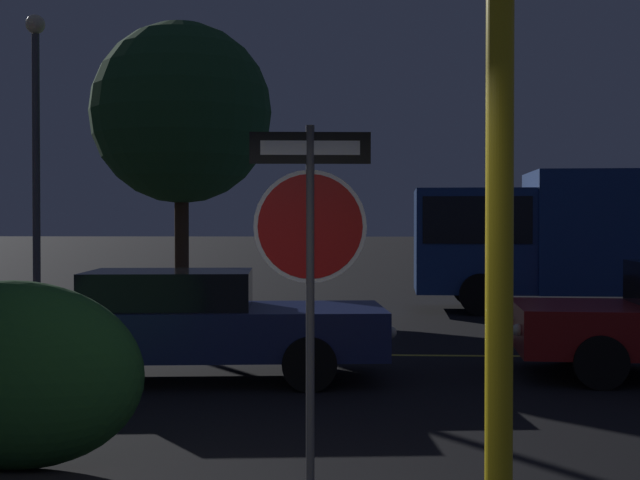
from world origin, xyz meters
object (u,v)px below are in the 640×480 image
hedge_bush_2 (13,375)px  delivery_truck (562,234)px  stop_sign (310,233)px  passing_car_2 (180,323)px  street_lamp (36,127)px  yellow_pole_right (499,299)px  tree_0 (181,114)px

hedge_bush_2 → delivery_truck: bearing=61.8°
stop_sign → passing_car_2: (-1.80, 4.14, -1.10)m
stop_sign → street_lamp: street_lamp is taller
hedge_bush_2 → delivery_truck: (6.69, 12.49, 0.91)m
yellow_pole_right → tree_0: tree_0 is taller
street_lamp → stop_sign: bearing=-61.6°
delivery_truck → street_lamp: size_ratio=1.03×
yellow_pole_right → delivery_truck: yellow_pole_right is taller
yellow_pole_right → delivery_truck: size_ratio=0.47×
passing_car_2 → tree_0: (-2.01, 9.60, 3.66)m
hedge_bush_2 → passing_car_2: size_ratio=0.40×
yellow_pole_right → passing_car_2: bearing=113.2°
hedge_bush_2 → yellow_pole_right: bearing=-39.0°
stop_sign → hedge_bush_2: size_ratio=1.27×
yellow_pole_right → hedge_bush_2: bearing=141.0°
street_lamp → delivery_truck: bearing=3.3°
delivery_truck → tree_0: 8.77m
tree_0 → hedge_bush_2: bearing=-83.3°
stop_sign → yellow_pole_right: 2.52m
stop_sign → street_lamp: (-6.55, 12.13, 2.10)m
passing_car_2 → delivery_truck: delivery_truck is taller
stop_sign → passing_car_2: size_ratio=0.51×
yellow_pole_right → tree_0: size_ratio=0.47×
stop_sign → delivery_truck: delivery_truck is taller
passing_car_2 → yellow_pole_right: bearing=17.5°
yellow_pole_right → tree_0: bearing=106.6°
passing_car_2 → tree_0: bearing=-174.0°
tree_0 → passing_car_2: bearing=-78.2°
street_lamp → tree_0: 3.20m
delivery_truck → street_lamp: bearing=94.8°
stop_sign → tree_0: bearing=101.0°
yellow_pole_right → stop_sign: bearing=112.7°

